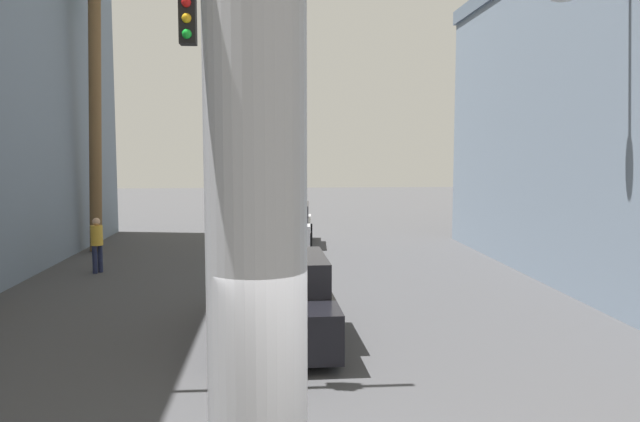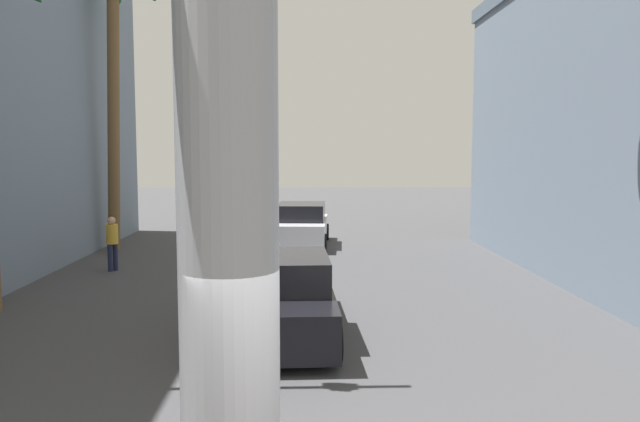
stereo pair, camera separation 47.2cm
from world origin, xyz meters
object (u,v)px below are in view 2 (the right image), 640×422
at_px(palm_tree_far_left, 114,86).
at_px(pedestrian_far_left, 112,239).
at_px(car_lead, 282,297).
at_px(car_far, 301,226).

distance_m(palm_tree_far_left, pedestrian_far_left, 6.23).
distance_m(car_lead, car_far, 11.20).
relative_size(car_lead, car_far, 1.15).
height_order(car_lead, pedestrian_far_left, pedestrian_far_left).
bearing_deg(pedestrian_far_left, car_lead, -51.16).
bearing_deg(palm_tree_far_left, car_far, 8.28).
height_order(car_far, pedestrian_far_left, pedestrian_far_left).
relative_size(car_lead, palm_tree_far_left, 0.52).
xyz_separation_m(car_lead, pedestrian_far_left, (-5.15, 6.39, 0.22)).
bearing_deg(car_far, palm_tree_far_left, -171.72).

